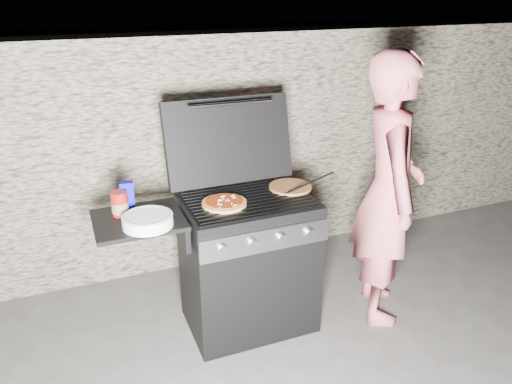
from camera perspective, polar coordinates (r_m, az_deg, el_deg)
name	(u,v)px	position (r m, az deg, el deg)	size (l,w,h in m)	color
ground	(249,321)	(3.52, -0.78, -14.51)	(50.00, 50.00, 0.00)	#403B37
stone_wall	(201,151)	(3.99, -6.29, 4.70)	(8.00, 0.35, 1.80)	tan
gas_grill	(212,271)	(3.20, -5.06, -8.98)	(1.34, 0.79, 0.91)	black
pizza_topped	(224,202)	(2.98, -3.65, -1.19)	(0.27, 0.27, 0.03)	#AE7F44
pizza_plain	(290,187)	(3.22, 3.94, 0.60)	(0.28, 0.28, 0.01)	#E2924A
sauce_jar	(120,204)	(2.94, -15.31, -1.28)	(0.09, 0.09, 0.14)	maroon
blue_carton	(127,196)	(3.00, -14.49, -0.41)	(0.08, 0.04, 0.17)	#080D9A
plate_stack	(148,221)	(2.79, -12.28, -3.20)	(0.28, 0.28, 0.06)	white
person	(388,191)	(3.32, 14.90, 0.06)	(0.65, 0.43, 1.79)	#D8616C
tongs	(310,184)	(3.20, 6.16, 0.96)	(0.01, 0.01, 0.39)	black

